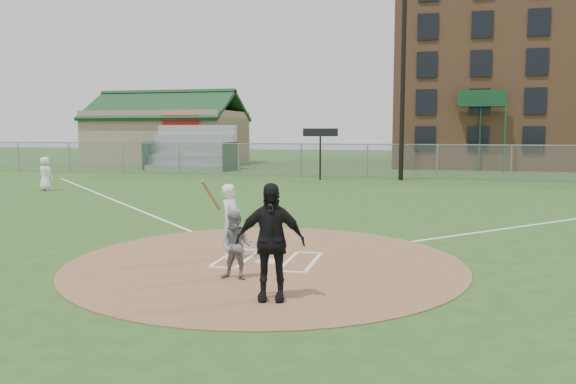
% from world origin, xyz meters
% --- Properties ---
extents(ground, '(140.00, 140.00, 0.00)m').
position_xyz_m(ground, '(0.00, 0.00, 0.00)').
color(ground, '#284F1B').
rests_on(ground, ground).
extents(dirt_circle, '(8.40, 8.40, 0.02)m').
position_xyz_m(dirt_circle, '(0.00, 0.00, 0.01)').
color(dirt_circle, '#8E6443').
rests_on(dirt_circle, ground).
extents(home_plate, '(0.51, 0.51, 0.03)m').
position_xyz_m(home_plate, '(0.05, -0.04, 0.03)').
color(home_plate, silver).
rests_on(home_plate, dirt_circle).
extents(foul_line_third, '(17.04, 17.04, 0.01)m').
position_xyz_m(foul_line_third, '(-9.00, 9.00, 0.01)').
color(foul_line_third, white).
rests_on(foul_line_third, ground).
extents(catcher, '(0.64, 0.51, 1.29)m').
position_xyz_m(catcher, '(-0.15, -1.52, 0.67)').
color(catcher, gray).
rests_on(catcher, dirt_circle).
extents(umpire, '(1.20, 0.67, 1.94)m').
position_xyz_m(umpire, '(0.81, -2.59, 0.99)').
color(umpire, black).
rests_on(umpire, dirt_circle).
extents(ondeck_player, '(0.88, 0.70, 1.58)m').
position_xyz_m(ondeck_player, '(-14.01, 11.50, 0.79)').
color(ondeck_player, white).
rests_on(ondeck_player, ground).
extents(batters_boxes, '(2.08, 1.88, 0.01)m').
position_xyz_m(batters_boxes, '(0.00, 0.15, 0.03)').
color(batters_boxes, white).
rests_on(batters_boxes, dirt_circle).
extents(batter_at_plate, '(0.68, 1.02, 1.78)m').
position_xyz_m(batter_at_plate, '(-0.81, 0.06, 0.84)').
color(batter_at_plate, white).
rests_on(batter_at_plate, dirt_circle).
extents(outfield_fence, '(56.08, 0.08, 2.03)m').
position_xyz_m(outfield_fence, '(0.00, 22.00, 1.02)').
color(outfield_fence, slate).
rests_on(outfield_fence, ground).
extents(bleachers, '(6.08, 3.20, 3.20)m').
position_xyz_m(bleachers, '(-13.00, 26.20, 1.59)').
color(bleachers, '#B7BABF').
rests_on(bleachers, ground).
extents(clubhouse, '(12.20, 8.71, 6.23)m').
position_xyz_m(clubhouse, '(-18.00, 32.99, 2.39)').
color(clubhouse, tan).
rests_on(clubhouse, ground).
extents(light_pole, '(1.20, 0.30, 12.22)m').
position_xyz_m(light_pole, '(2.00, 21.00, 6.61)').
color(light_pole, black).
rests_on(light_pole, ground).
extents(scoreboard_sign, '(2.00, 0.10, 2.93)m').
position_xyz_m(scoreboard_sign, '(-2.50, 20.20, 2.39)').
color(scoreboard_sign, black).
rests_on(scoreboard_sign, ground).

